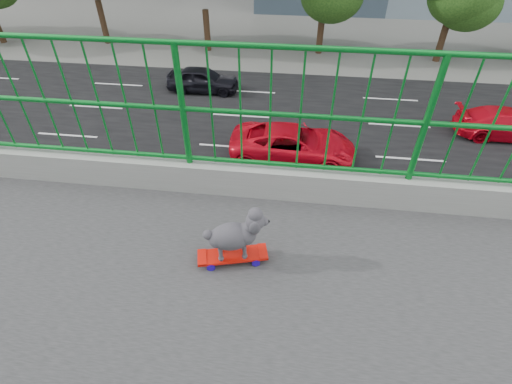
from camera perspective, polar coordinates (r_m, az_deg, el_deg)
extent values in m
cube|color=black|center=(17.42, -3.78, 6.88)|extent=(18.00, 90.00, 0.02)
cube|color=gray|center=(4.64, -34.28, 4.06)|extent=(0.20, 24.00, 0.30)
cylinder|color=black|center=(32.55, -22.22, 22.78)|extent=(0.44, 0.44, 2.97)
cylinder|color=black|center=(29.20, -7.47, 23.18)|extent=(0.44, 0.44, 2.73)
cylinder|color=black|center=(28.74, 9.78, 22.85)|extent=(0.44, 0.44, 2.87)
cylinder|color=black|center=(29.58, 26.38, 19.88)|extent=(0.44, 0.44, 2.66)
cube|color=red|center=(3.00, -3.58, -9.55)|extent=(0.29, 0.57, 0.02)
cube|color=#99999E|center=(3.02, -6.93, -10.07)|extent=(0.10, 0.06, 0.02)
cylinder|color=#2008B8|center=(3.07, -6.96, -9.22)|extent=(0.04, 0.07, 0.06)
sphere|color=yellow|center=(3.07, -6.96, -9.22)|extent=(0.03, 0.03, 0.03)
cylinder|color=#2008B8|center=(2.98, -6.86, -11.23)|extent=(0.04, 0.07, 0.06)
sphere|color=yellow|center=(2.98, -6.86, -11.23)|extent=(0.03, 0.03, 0.03)
cube|color=#99999E|center=(3.03, -0.21, -9.50)|extent=(0.10, 0.06, 0.02)
cylinder|color=#2008B8|center=(3.08, -0.37, -8.67)|extent=(0.04, 0.07, 0.06)
sphere|color=yellow|center=(3.08, -0.37, -8.67)|extent=(0.03, 0.03, 0.03)
cylinder|color=#2008B8|center=(2.99, -0.04, -10.65)|extent=(0.04, 0.07, 0.06)
sphere|color=yellow|center=(2.99, -0.04, -10.65)|extent=(0.03, 0.03, 0.03)
ellipsoid|color=#29272C|center=(2.85, -3.75, -6.74)|extent=(0.28, 0.36, 0.22)
sphere|color=#29272C|center=(2.76, -0.09, -4.38)|extent=(0.15, 0.15, 0.15)
sphere|color=black|center=(2.78, 1.87, -4.48)|extent=(0.02, 0.02, 0.02)
sphere|color=#29272C|center=(2.82, -7.38, -6.44)|extent=(0.07, 0.07, 0.07)
cylinder|color=#29272C|center=(2.98, -1.94, -7.75)|extent=(0.03, 0.03, 0.13)
cylinder|color=#29272C|center=(2.92, -1.75, -9.08)|extent=(0.03, 0.03, 0.13)
cylinder|color=#29272C|center=(2.97, -5.48, -8.05)|extent=(0.03, 0.03, 0.13)
cylinder|color=#29272C|center=(2.91, -5.38, -9.39)|extent=(0.03, 0.03, 0.13)
imported|color=red|center=(16.26, 5.65, 7.25)|extent=(2.47, 5.36, 1.49)
imported|color=red|center=(21.41, 33.80, 8.63)|extent=(1.87, 4.61, 1.34)
imported|color=black|center=(22.70, -8.10, 16.57)|extent=(1.64, 4.07, 1.39)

